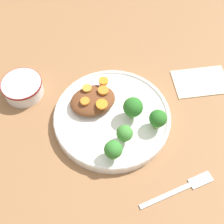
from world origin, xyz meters
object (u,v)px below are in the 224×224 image
plate (112,117)px  napkin (201,81)px  dip_bowl (23,87)px  fork (184,188)px

plate → napkin: bearing=4.2°
dip_bowl → napkin: size_ratio=0.63×
plate → dip_bowl: dip_bowl is taller
dip_bowl → fork: (0.25, -0.38, -0.02)m
fork → napkin: size_ratio=1.07×
plate → napkin: plate is taller
napkin → plate: bearing=-175.8°
dip_bowl → napkin: bearing=-18.3°
plate → dip_bowl: (-0.18, 0.16, 0.01)m
dip_bowl → napkin: 0.46m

